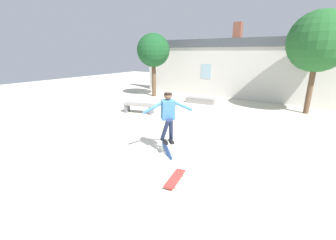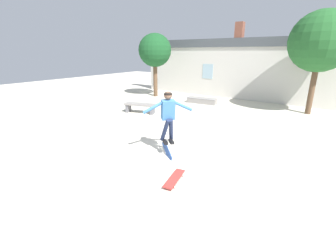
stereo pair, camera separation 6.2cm
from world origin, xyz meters
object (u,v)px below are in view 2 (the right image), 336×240
Objects in this scene: park_bench at (140,106)px; skate_ledge at (202,100)px; skateboard_flipping at (167,150)px; tree_left at (155,51)px; skater at (168,113)px; skateboard_resting at (174,178)px; tree_right at (321,42)px.

skate_ledge is (1.42, 3.49, -0.16)m from park_bench.
skateboard_flipping reaches higher than skate_ledge.
tree_left is at bearing 101.18° from park_bench.
skater is (2.17, -6.32, 1.03)m from skate_ledge.
skateboard_resting is at bearing -58.01° from park_bench.
skateboard_resting is (6.51, -7.60, -2.73)m from tree_left.
park_bench is 1.07× the size of skater.
skate_ledge is (-5.00, -0.86, -2.98)m from tree_right.
park_bench is 3.77m from skate_ledge.
skate_ledge is 1.16× the size of skater.
skater is (-2.83, -7.19, -1.95)m from tree_right.
skateboard_flipping is at bearing -111.17° from tree_right.
park_bench is 4.65m from skater.
tree_right reaches higher than skateboard_flipping.
tree_right is 5.22× the size of skateboard_resting.
tree_left is (-8.41, -0.65, -0.34)m from tree_right.
tree_left is 4.88m from park_bench.
park_bench is at bearing -177.86° from skater.
skateboard_flipping is at bearing -149.55° from skateboard_resting.
park_bench is at bearing -142.95° from skateboard_resting.
skateboard_flipping is (5.60, -6.61, -2.67)m from tree_left.
tree_right is 1.16× the size of tree_left.
skateboard_resting is at bearing -8.58° from skater.
skater is 2.08× the size of skateboard_flipping.
tree_right is at bearing 108.99° from skater.
tree_left is at bearing 167.37° from skateboard_flipping.
tree_left is at bearing -175.55° from tree_right.
skate_ledge is 8.01m from skateboard_resting.
skateboard_flipping is at bearing -49.73° from tree_left.
skateboard_flipping is 0.81× the size of skateboard_resting.
tree_right is at bearing 105.93° from skateboard_flipping.
park_bench is 1.79× the size of skateboard_resting.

